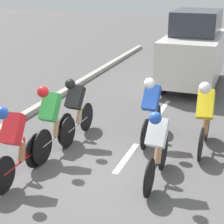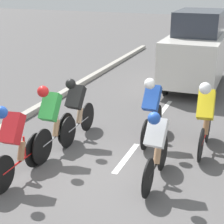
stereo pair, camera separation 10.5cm
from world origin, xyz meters
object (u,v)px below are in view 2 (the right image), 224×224
object	(u,v)px
support_car	(197,50)
cyclist_yellow	(205,115)
cyclist_green	(52,118)
cyclist_white	(156,146)
cyclist_red	(15,141)
cyclist_blue	(152,108)
cyclist_black	(76,107)

from	to	relation	value
support_car	cyclist_yellow	bearing A→B (deg)	101.66
cyclist_green	cyclist_white	bearing A→B (deg)	170.70
cyclist_red	support_car	bearing A→B (deg)	-104.52
cyclist_white	cyclist_green	bearing A→B (deg)	-9.30
cyclist_green	cyclist_yellow	xyz separation A→B (m)	(-2.85, -1.22, 0.03)
cyclist_red	support_car	size ratio (longest dim) A/B	0.44
cyclist_blue	cyclist_yellow	world-z (taller)	cyclist_yellow
cyclist_yellow	cyclist_black	bearing A→B (deg)	7.56
cyclist_black	support_car	distance (m)	5.62
cyclist_blue	cyclist_yellow	distance (m)	1.16
cyclist_red	cyclist_black	world-z (taller)	cyclist_red
cyclist_blue	cyclist_red	bearing A→B (deg)	54.38
cyclist_blue	support_car	size ratio (longest dim) A/B	0.43
cyclist_red	cyclist_black	xyz separation A→B (m)	(-0.20, -2.00, -0.01)
cyclist_green	cyclist_white	size ratio (longest dim) A/B	1.00
cyclist_white	cyclist_black	size ratio (longest dim) A/B	1.00
cyclist_green	cyclist_blue	distance (m)	2.16
cyclist_green	cyclist_white	xyz separation A→B (m)	(-2.25, 0.37, -0.05)
support_car	cyclist_red	bearing A→B (deg)	75.48
cyclist_white	cyclist_blue	size ratio (longest dim) A/B	1.01
cyclist_blue	cyclist_black	distance (m)	1.64
cyclist_yellow	support_car	world-z (taller)	support_car
cyclist_green	cyclist_yellow	world-z (taller)	cyclist_yellow
cyclist_red	cyclist_yellow	size ratio (longest dim) A/B	0.99
cyclist_black	cyclist_yellow	bearing A→B (deg)	-172.44
cyclist_green	cyclist_black	world-z (taller)	cyclist_green
cyclist_yellow	cyclist_white	bearing A→B (deg)	69.30
support_car	cyclist_white	bearing A→B (deg)	93.73
cyclist_green	cyclist_blue	xyz separation A→B (m)	(-1.70, -1.33, 0.01)
cyclist_white	cyclist_blue	distance (m)	1.79
cyclist_blue	cyclist_green	bearing A→B (deg)	38.12
cyclist_red	cyclist_yellow	xyz separation A→B (m)	(-2.93, -2.36, 0.05)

